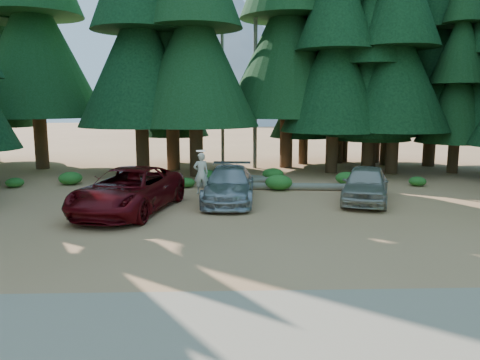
{
  "coord_description": "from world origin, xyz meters",
  "views": [
    {
      "loc": [
        -1.09,
        -14.41,
        4.09
      ],
      "look_at": [
        -0.53,
        2.52,
        1.25
      ],
      "focal_mm": 35.0,
      "sensor_mm": 36.0,
      "label": 1
    }
  ],
  "objects": [
    {
      "name": "log_right",
      "position": [
        2.8,
        7.0,
        0.16
      ],
      "size": [
        5.16,
        0.86,
        0.33
      ],
      "primitive_type": "cylinder",
      "rotation": [
        0.0,
        1.57,
        -0.1
      ],
      "color": "gray",
      "rests_on": "ground"
    },
    {
      "name": "shrub_center_right",
      "position": [
        1.47,
        10.0,
        0.31
      ],
      "size": [
        1.13,
        1.13,
        0.62
      ],
      "primitive_type": "ellipsoid",
      "color": "#1F671F",
      "rests_on": "ground"
    },
    {
      "name": "shrub_far_left",
      "position": [
        -8.81,
        8.93,
        0.32
      ],
      "size": [
        1.15,
        1.15,
        0.63
      ],
      "primitive_type": "ellipsoid",
      "color": "#1F671F",
      "rests_on": "ground"
    },
    {
      "name": "snag_back",
      "position": [
        -1.2,
        16.0,
        5.0
      ],
      "size": [
        0.2,
        0.2,
        10.0
      ],
      "primitive_type": "cylinder",
      "color": "gray",
      "rests_on": "ground"
    },
    {
      "name": "ground",
      "position": [
        0.0,
        0.0,
        0.0
      ],
      "size": [
        160.0,
        160.0,
        0.0
      ],
      "primitive_type": "plane",
      "color": "#B47B4C",
      "rests_on": "ground"
    },
    {
      "name": "silver_minivan_right",
      "position": [
        4.7,
        4.32,
        0.75
      ],
      "size": [
        3.12,
        4.74,
        1.5
      ],
      "primitive_type": "imported",
      "rotation": [
        0.0,
        0.0,
        -0.34
      ],
      "color": "#A9A397",
      "rests_on": "ground"
    },
    {
      "name": "snag_front",
      "position": [
        0.8,
        14.5,
        6.0
      ],
      "size": [
        0.24,
        0.24,
        12.0
      ],
      "primitive_type": "cylinder",
      "color": "gray",
      "rests_on": "ground"
    },
    {
      "name": "silver_minivan_center",
      "position": [
        -0.92,
        4.53,
        0.72
      ],
      "size": [
        2.37,
        5.09,
        1.44
      ],
      "primitive_type": "imported",
      "rotation": [
        0.0,
        0.0,
        -0.07
      ],
      "color": "#A2A5A9",
      "rests_on": "ground"
    },
    {
      "name": "shrub_edge_west",
      "position": [
        -11.25,
        8.21,
        0.23
      ],
      "size": [
        0.85,
        0.85,
        0.47
      ],
      "primitive_type": "ellipsoid",
      "color": "#1F671F",
      "rests_on": "ground"
    },
    {
      "name": "shrub_center_left",
      "position": [
        -1.98,
        9.27,
        0.32
      ],
      "size": [
        1.17,
        1.17,
        0.64
      ],
      "primitive_type": "ellipsoid",
      "color": "#1F671F",
      "rests_on": "ground"
    },
    {
      "name": "red_pickup",
      "position": [
        -4.69,
        2.9,
        0.82
      ],
      "size": [
        4.03,
        6.39,
        1.65
      ],
      "primitive_type": "imported",
      "rotation": [
        0.0,
        0.0,
        -0.23
      ],
      "color": "#5D070D",
      "rests_on": "ground"
    },
    {
      "name": "log_left",
      "position": [
        -0.54,
        8.46,
        0.14
      ],
      "size": [
        3.54,
        1.86,
        0.27
      ],
      "primitive_type": "cylinder",
      "rotation": [
        0.0,
        1.57,
        0.44
      ],
      "color": "gray",
      "rests_on": "ground"
    },
    {
      "name": "log_mid",
      "position": [
        0.24,
        10.22,
        0.12
      ],
      "size": [
        2.71,
        1.62,
        0.24
      ],
      "primitive_type": "cylinder",
      "rotation": [
        0.0,
        1.57,
        -0.5
      ],
      "color": "gray",
      "rests_on": "ground"
    },
    {
      "name": "shrub_edge_east",
      "position": [
        8.4,
        7.94,
        0.23
      ],
      "size": [
        0.83,
        0.83,
        0.46
      ],
      "primitive_type": "ellipsoid",
      "color": "#1F671F",
      "rests_on": "ground"
    },
    {
      "name": "shrub_far_right",
      "position": [
        5.04,
        8.5,
        0.31
      ],
      "size": [
        1.14,
        1.14,
        0.63
      ],
      "primitive_type": "ellipsoid",
      "color": "#1F671F",
      "rests_on": "ground"
    },
    {
      "name": "forest_belt_north",
      "position": [
        0.0,
        15.0,
        0.0
      ],
      "size": [
        36.0,
        7.0,
        22.0
      ],
      "primitive_type": null,
      "color": "black",
      "rests_on": "ground"
    },
    {
      "name": "shrub_right",
      "position": [
        1.45,
        7.15,
        0.35
      ],
      "size": [
        1.28,
        1.28,
        0.7
      ],
      "primitive_type": "ellipsoid",
      "color": "#1F671F",
      "rests_on": "ground"
    },
    {
      "name": "gravel_strip",
      "position": [
        0.0,
        -6.5,
        0.01
      ],
      "size": [
        26.0,
        3.5,
        0.01
      ],
      "primitive_type": "cube",
      "color": "tan",
      "rests_on": "ground"
    },
    {
      "name": "shrub_left",
      "position": [
        -2.94,
        7.93,
        0.23
      ],
      "size": [
        0.85,
        0.85,
        0.47
      ],
      "primitive_type": "ellipsoid",
      "color": "#1F671F",
      "rests_on": "ground"
    },
    {
      "name": "frisbee_player",
      "position": [
        -2.0,
        3.54,
        1.36
      ],
      "size": [
        0.66,
        0.5,
        1.69
      ],
      "rotation": [
        0.0,
        0.0,
        3.36
      ],
      "color": "beige",
      "rests_on": "ground"
    },
    {
      "name": "mountain_peak",
      "position": [
        -2.59,
        88.23,
        12.71
      ],
      "size": [
        48.0,
        50.0,
        28.0
      ],
      "color": "gray",
      "rests_on": "ground"
    }
  ]
}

